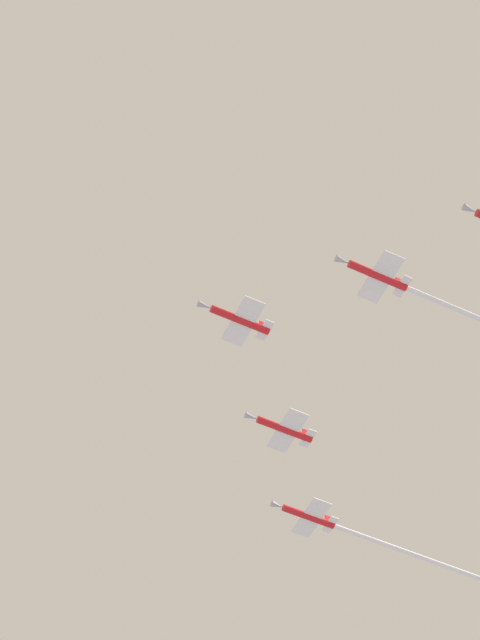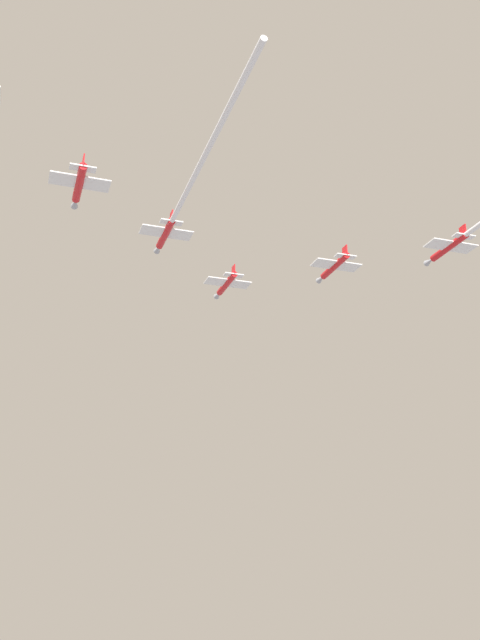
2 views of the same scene
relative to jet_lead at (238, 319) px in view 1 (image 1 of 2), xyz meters
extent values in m
cylinder|color=red|center=(-0.08, -0.25, -0.01)|extent=(4.18, 9.75, 1.20)
cone|color=#9EA3AD|center=(1.78, 5.48, -0.01)|extent=(1.76, 2.44, 1.14)
cube|color=white|center=(-0.25, -0.77, -0.07)|extent=(9.41, 6.03, 0.20)
cube|color=white|center=(-1.41, -4.35, -0.01)|extent=(4.01, 2.61, 0.20)
cube|color=red|center=(-1.38, -4.27, 0.97)|extent=(0.71, 1.72, 1.97)
cylinder|color=red|center=(-19.83, -10.22, 0.74)|extent=(4.18, 9.75, 1.20)
cone|color=#9EA3AD|center=(-17.97, -4.49, 0.74)|extent=(1.76, 2.44, 1.14)
cube|color=white|center=(-20.00, -10.74, 0.68)|extent=(9.41, 6.03, 0.20)
cube|color=white|center=(-21.16, -14.32, 0.74)|extent=(4.01, 2.61, 0.20)
cube|color=red|center=(-21.13, -14.24, 1.72)|extent=(0.71, 1.72, 1.97)
cylinder|color=red|center=(10.07, -19.90, -0.76)|extent=(4.18, 9.75, 1.20)
cone|color=#9EA3AD|center=(11.93, -14.18, -0.76)|extent=(1.76, 2.44, 1.14)
cube|color=white|center=(9.90, -20.43, -0.81)|extent=(9.41, 6.03, 0.20)
cube|color=white|center=(8.74, -24.01, -0.76)|extent=(4.01, 2.61, 0.20)
cube|color=red|center=(8.77, -23.93, 0.23)|extent=(0.71, 1.72, 1.97)
cone|color=#9EA3AD|center=(-36.79, -11.60, 0.34)|extent=(1.76, 2.44, 1.14)
cylinder|color=red|center=(21.14, -36.70, -0.36)|extent=(4.18, 9.75, 1.20)
cone|color=#9EA3AD|center=(23.00, -30.97, -0.36)|extent=(1.76, 2.44, 1.14)
cube|color=white|center=(20.98, -37.22, -0.42)|extent=(9.41, 6.03, 0.20)
cube|color=white|center=(19.81, -40.81, -0.36)|extent=(4.01, 2.61, 0.20)
cube|color=red|center=(19.84, -40.72, 0.62)|extent=(0.71, 1.72, 1.97)
camera|label=1|loc=(-67.97, 63.96, -144.57)|focal=62.74mm
camera|label=2|loc=(-73.30, -104.60, -54.52)|focal=39.89mm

